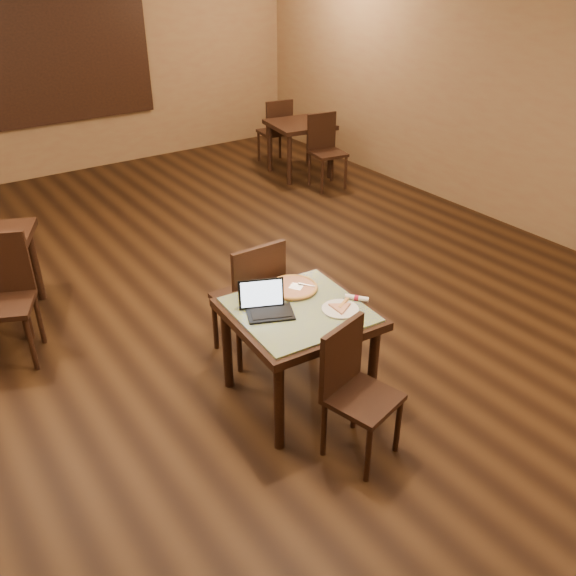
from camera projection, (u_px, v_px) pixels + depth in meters
ground at (219, 330)px, 5.31m from camera, size 10.00×10.00×0.00m
wall_back at (29, 67)px, 8.14m from camera, size 8.00×0.02×3.00m
wall_right at (536, 97)px, 6.56m from camera, size 0.02×10.00×3.00m
mural at (67, 60)px, 8.34m from camera, size 2.34×0.05×1.64m
tiled_table at (298, 321)px, 4.22m from camera, size 0.98×0.98×0.76m
chair_main_near at (353, 384)px, 3.83m from camera, size 0.49×0.49×0.93m
chair_main_far at (252, 295)px, 4.69m from camera, size 0.45×0.45×1.04m
laptop at (266, 304)px, 4.11m from camera, size 0.37×0.35×0.21m
plate at (340, 309)px, 4.14m from camera, size 0.25×0.25×0.01m
pizza_slice at (340, 308)px, 4.14m from camera, size 0.24×0.24×0.02m
pizza_pan at (293, 289)px, 4.40m from camera, size 0.33×0.33×0.01m
pizza_whole at (293, 287)px, 4.39m from camera, size 0.36×0.36×0.03m
spatula at (297, 287)px, 4.38m from camera, size 0.20×0.24×0.01m
napkin_roll at (357, 298)px, 4.26m from camera, size 0.13×0.15×0.04m
other_table_a at (300, 132)px, 8.61m from camera, size 0.92×0.92×0.75m
other_table_a_chair_near at (325, 146)px, 8.24m from camera, size 0.48×0.48×0.98m
other_table_a_chair_far at (277, 128)px, 9.04m from camera, size 0.48×0.48×0.98m
other_table_b_chair_near at (3, 291)px, 4.75m from camera, size 0.59×0.59×1.02m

